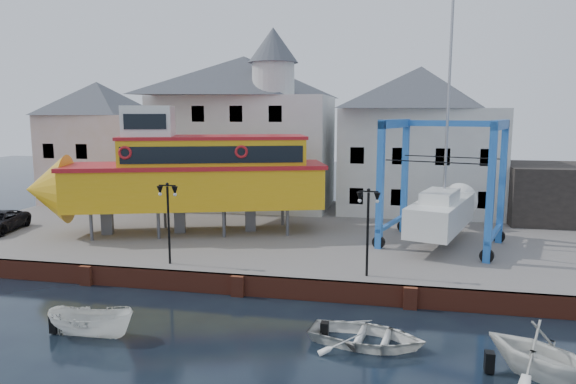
# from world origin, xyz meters

# --- Properties ---
(ground) EXTENTS (140.00, 140.00, 0.00)m
(ground) POSITION_xyz_m (0.00, 0.00, 0.00)
(ground) COLOR black
(ground) RESTS_ON ground
(hardstanding) EXTENTS (44.00, 22.00, 1.00)m
(hardstanding) POSITION_xyz_m (0.00, 11.00, 0.50)
(hardstanding) COLOR slate
(hardstanding) RESTS_ON ground
(quay_wall) EXTENTS (44.00, 0.47, 1.00)m
(quay_wall) POSITION_xyz_m (-0.00, 0.10, 0.50)
(quay_wall) COLOR brown
(quay_wall) RESTS_ON ground
(building_pink) EXTENTS (8.00, 7.00, 10.30)m
(building_pink) POSITION_xyz_m (-18.00, 18.00, 6.15)
(building_pink) COLOR #D6AD94
(building_pink) RESTS_ON hardstanding
(building_white_main) EXTENTS (14.00, 8.30, 14.00)m
(building_white_main) POSITION_xyz_m (-4.87, 18.39, 7.34)
(building_white_main) COLOR silver
(building_white_main) RESTS_ON hardstanding
(building_white_right) EXTENTS (12.00, 8.00, 11.20)m
(building_white_right) POSITION_xyz_m (9.00, 19.00, 6.60)
(building_white_right) COLOR silver
(building_white_right) RESTS_ON hardstanding
(shed_dark) EXTENTS (8.00, 7.00, 4.00)m
(shed_dark) POSITION_xyz_m (19.00, 17.00, 3.00)
(shed_dark) COLOR black
(shed_dark) RESTS_ON hardstanding
(lamp_post_left) EXTENTS (1.12, 0.32, 4.20)m
(lamp_post_left) POSITION_xyz_m (-4.00, 1.20, 4.17)
(lamp_post_left) COLOR black
(lamp_post_left) RESTS_ON hardstanding
(lamp_post_right) EXTENTS (1.12, 0.32, 4.20)m
(lamp_post_right) POSITION_xyz_m (6.00, 1.20, 4.17)
(lamp_post_right) COLOR black
(lamp_post_right) RESTS_ON hardstanding
(tour_boat) EXTENTS (19.04, 9.89, 8.09)m
(tour_boat) POSITION_xyz_m (-6.27, 7.86, 4.82)
(tour_boat) COLOR #59595E
(tour_boat) RESTS_ON hardstanding
(travel_lift) EXTENTS (7.75, 9.55, 14.00)m
(travel_lift) POSITION_xyz_m (10.15, 8.60, 3.33)
(travel_lift) COLOR #1F52AF
(travel_lift) RESTS_ON hardstanding
(motorboat_a) EXTENTS (3.58, 1.44, 1.37)m
(motorboat_a) POSITION_xyz_m (-4.25, -5.53, 0.00)
(motorboat_a) COLOR white
(motorboat_a) RESTS_ON ground
(motorboat_b) EXTENTS (4.73, 3.68, 0.90)m
(motorboat_b) POSITION_xyz_m (6.30, -4.07, 0.00)
(motorboat_b) COLOR white
(motorboat_b) RESTS_ON ground
(motorboat_c) EXTENTS (5.04, 4.99, 2.01)m
(motorboat_c) POSITION_xyz_m (12.02, -5.42, 0.00)
(motorboat_c) COLOR white
(motorboat_c) RESTS_ON ground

